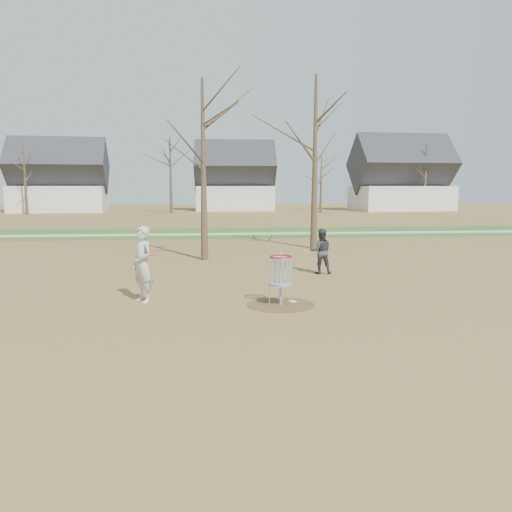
# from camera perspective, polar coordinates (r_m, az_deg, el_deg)

# --- Properties ---
(ground) EXTENTS (160.00, 160.00, 0.00)m
(ground) POSITION_cam_1_polar(r_m,az_deg,el_deg) (13.22, 2.83, -5.59)
(ground) COLOR brown
(ground) RESTS_ON ground
(green_band) EXTENTS (160.00, 8.00, 0.01)m
(green_band) POSITION_cam_1_polar(r_m,az_deg,el_deg) (33.90, -2.48, 2.68)
(green_band) COLOR #2D5119
(green_band) RESTS_ON ground
(footpath) EXTENTS (160.00, 1.50, 0.01)m
(footpath) POSITION_cam_1_polar(r_m,az_deg,el_deg) (32.91, -2.38, 2.54)
(footpath) COLOR #9E9E99
(footpath) RESTS_ON green_band
(dirt_circle) EXTENTS (1.80, 1.80, 0.01)m
(dirt_circle) POSITION_cam_1_polar(r_m,az_deg,el_deg) (13.22, 2.83, -5.57)
(dirt_circle) COLOR #47331E
(dirt_circle) RESTS_ON ground
(player_standing) EXTENTS (0.84, 0.89, 2.05)m
(player_standing) POSITION_cam_1_polar(r_m,az_deg,el_deg) (13.69, -12.83, -0.94)
(player_standing) COLOR #B7B7B7
(player_standing) RESTS_ON ground
(player_throwing) EXTENTS (0.83, 0.67, 1.61)m
(player_throwing) POSITION_cam_1_polar(r_m,az_deg,el_deg) (17.92, 7.42, 0.54)
(player_throwing) COLOR #313236
(player_throwing) RESTS_ON ground
(disc_grounded) EXTENTS (0.22, 0.22, 0.02)m
(disc_grounded) POSITION_cam_1_polar(r_m,az_deg,el_deg) (13.54, 4.22, -5.19)
(disc_grounded) COLOR silver
(disc_grounded) RESTS_ON dirt_circle
(discs_in_play) EXTENTS (4.71, 2.00, 0.23)m
(discs_in_play) POSITION_cam_1_polar(r_m,az_deg,el_deg) (14.35, -2.08, 0.38)
(discs_in_play) COLOR orange
(discs_in_play) RESTS_ON ground
(disc_golf_basket) EXTENTS (0.64, 0.64, 1.35)m
(disc_golf_basket) POSITION_cam_1_polar(r_m,az_deg,el_deg) (13.03, 2.85, -1.68)
(disc_golf_basket) COLOR #9EA3AD
(disc_golf_basket) RESTS_ON ground
(bare_trees) EXTENTS (52.62, 44.98, 9.00)m
(bare_trees) POSITION_cam_1_polar(r_m,az_deg,el_deg) (48.69, -1.42, 10.55)
(bare_trees) COLOR #382B1E
(bare_trees) RESTS_ON ground
(houses_row) EXTENTS (56.51, 10.01, 7.26)m
(houses_row) POSITION_cam_1_polar(r_m,az_deg,el_deg) (65.57, -0.31, 8.28)
(houses_row) COLOR silver
(houses_row) RESTS_ON ground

